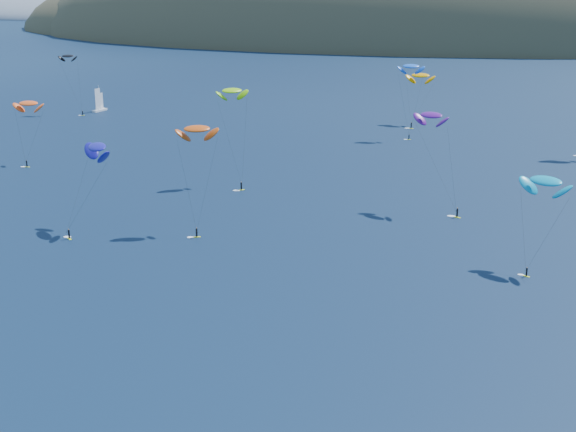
{
  "coord_description": "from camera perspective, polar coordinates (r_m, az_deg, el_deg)",
  "views": [
    {
      "loc": [
        40.23,
        -52.45,
        52.11
      ],
      "look_at": [
        13.55,
        80.0,
        9.0
      ],
      "focal_mm": 50.0,
      "sensor_mm": 36.0,
      "label": 1
    }
  ],
  "objects": [
    {
      "name": "kitesurfer_5",
      "position": [
        146.71,
        17.86,
        2.38
      ],
      "size": [
        9.98,
        11.18,
        18.07
      ],
      "rotation": [
        0.0,
        0.0,
        -0.55
      ],
      "color": "#EEFF1C",
      "rests_on": "ground"
    },
    {
      "name": "kitesurfer_12",
      "position": [
        298.29,
        -15.39,
        10.9
      ],
      "size": [
        10.44,
        7.31,
        21.86
      ],
      "rotation": [
        0.0,
        0.0,
        0.21
      ],
      "color": "#EEFF1C",
      "rests_on": "ground"
    },
    {
      "name": "kitesurfer_9",
      "position": [
        160.93,
        -6.49,
        6.16
      ],
      "size": [
        8.94,
        10.86,
        22.57
      ],
      "rotation": [
        0.0,
        0.0,
        0.39
      ],
      "color": "#EEFF1C",
      "rests_on": "ground"
    },
    {
      "name": "kitesurfer_6",
      "position": [
        176.67,
        10.16,
        7.05
      ],
      "size": [
        11.88,
        11.62,
        22.61
      ],
      "rotation": [
        0.0,
        0.0,
        -0.48
      ],
      "color": "#EEFF1C",
      "rests_on": "ground"
    },
    {
      "name": "kitesurfer_4",
      "position": [
        249.22,
        8.75,
        10.48
      ],
      "size": [
        8.39,
        7.2,
        23.9
      ],
      "rotation": [
        0.0,
        0.0,
        0.19
      ],
      "color": "#EEFF1C",
      "rests_on": "ground"
    },
    {
      "name": "kitesurfer_1",
      "position": [
        226.9,
        -17.98,
        7.62
      ],
      "size": [
        8.34,
        9.2,
        18.06
      ],
      "rotation": [
        0.0,
        0.0,
        0.07
      ],
      "color": "#EEFF1C",
      "rests_on": "ground"
    },
    {
      "name": "kitesurfer_10",
      "position": [
        165.99,
        -13.44,
        4.79
      ],
      "size": [
        9.89,
        15.39,
        19.11
      ],
      "rotation": [
        0.0,
        0.0,
        -0.78
      ],
      "color": "#EEFF1C",
      "rests_on": "ground"
    },
    {
      "name": "island",
      "position": [
        618.01,
        11.48,
        11.52
      ],
      "size": [
        730.0,
        300.0,
        210.0
      ],
      "color": "#3D3526",
      "rests_on": "ground"
    },
    {
      "name": "kitesurfer_11",
      "position": [
        273.22,
        9.4,
        9.84
      ],
      "size": [
        9.67,
        13.81,
        18.45
      ],
      "rotation": [
        0.0,
        0.0,
        -0.12
      ],
      "color": "#EEFF1C",
      "rests_on": "ground"
    },
    {
      "name": "kitesurfer_3",
      "position": [
        195.2,
        -4.0,
        8.86
      ],
      "size": [
        9.03,
        12.5,
        24.51
      ],
      "rotation": [
        0.0,
        0.0,
        0.59
      ],
      "color": "#EEFF1C",
      "rests_on": "ground"
    },
    {
      "name": "sailboat",
      "position": [
        301.05,
        -13.25,
        7.43
      ],
      "size": [
        7.94,
        6.96,
        9.5
      ],
      "rotation": [
        0.0,
        0.0,
        -0.28
      ],
      "color": "silver",
      "rests_on": "ground"
    }
  ]
}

